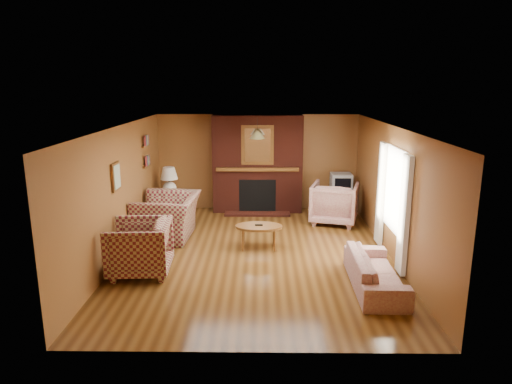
{
  "coord_description": "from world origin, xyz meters",
  "views": [
    {
      "loc": [
        0.1,
        -8.13,
        3.17
      ],
      "look_at": [
        -0.01,
        0.6,
        1.06
      ],
      "focal_mm": 32.0,
      "sensor_mm": 36.0,
      "label": 1
    }
  ],
  "objects_px": {
    "side_table": "(170,206)",
    "tv_stand": "(340,202)",
    "crt_tv": "(341,183)",
    "table_lamp": "(169,180)",
    "plaid_loveseat": "(168,217)",
    "floral_sofa": "(375,271)",
    "floral_armchair": "(334,203)",
    "coffee_table": "(259,228)",
    "fireplace": "(258,165)",
    "plaid_armchair": "(139,248)"
  },
  "relations": [
    {
      "from": "fireplace",
      "to": "plaid_armchair",
      "type": "xyz_separation_m",
      "value": [
        -1.95,
        -3.92,
        -0.72
      ]
    },
    {
      "from": "plaid_loveseat",
      "to": "table_lamp",
      "type": "bearing_deg",
      "value": -167.81
    },
    {
      "from": "plaid_armchair",
      "to": "tv_stand",
      "type": "distance_m",
      "value": 5.48
    },
    {
      "from": "floral_sofa",
      "to": "floral_armchair",
      "type": "xyz_separation_m",
      "value": [
        -0.12,
        3.41,
        0.21
      ]
    },
    {
      "from": "plaid_loveseat",
      "to": "side_table",
      "type": "height_order",
      "value": "plaid_loveseat"
    },
    {
      "from": "plaid_armchair",
      "to": "table_lamp",
      "type": "distance_m",
      "value": 3.42
    },
    {
      "from": "crt_tv",
      "to": "table_lamp",
      "type": "bearing_deg",
      "value": -175.26
    },
    {
      "from": "tv_stand",
      "to": "crt_tv",
      "type": "bearing_deg",
      "value": -93.88
    },
    {
      "from": "plaid_armchair",
      "to": "tv_stand",
      "type": "bearing_deg",
      "value": 129.5
    },
    {
      "from": "side_table",
      "to": "crt_tv",
      "type": "relative_size",
      "value": 1.06
    },
    {
      "from": "plaid_armchair",
      "to": "coffee_table",
      "type": "height_order",
      "value": "plaid_armchair"
    },
    {
      "from": "plaid_loveseat",
      "to": "plaid_armchair",
      "type": "bearing_deg",
      "value": -0.21
    },
    {
      "from": "floral_sofa",
      "to": "crt_tv",
      "type": "distance_m",
      "value": 4.25
    },
    {
      "from": "floral_armchair",
      "to": "table_lamp",
      "type": "distance_m",
      "value": 3.93
    },
    {
      "from": "fireplace",
      "to": "table_lamp",
      "type": "height_order",
      "value": "fireplace"
    },
    {
      "from": "floral_armchair",
      "to": "tv_stand",
      "type": "xyz_separation_m",
      "value": [
        0.27,
        0.81,
        -0.2
      ]
    },
    {
      "from": "plaid_armchair",
      "to": "floral_sofa",
      "type": "xyz_separation_m",
      "value": [
        3.85,
        -0.48,
        -0.2
      ]
    },
    {
      "from": "floral_sofa",
      "to": "table_lamp",
      "type": "height_order",
      "value": "table_lamp"
    },
    {
      "from": "side_table",
      "to": "tv_stand",
      "type": "height_order",
      "value": "tv_stand"
    },
    {
      "from": "side_table",
      "to": "tv_stand",
      "type": "bearing_deg",
      "value": 4.82
    },
    {
      "from": "floral_sofa",
      "to": "floral_armchair",
      "type": "relative_size",
      "value": 1.76
    },
    {
      "from": "table_lamp",
      "to": "crt_tv",
      "type": "xyz_separation_m",
      "value": [
        4.15,
        0.34,
        -0.14
      ]
    },
    {
      "from": "coffee_table",
      "to": "crt_tv",
      "type": "distance_m",
      "value": 3.21
    },
    {
      "from": "crt_tv",
      "to": "side_table",
      "type": "bearing_deg",
      "value": -175.26
    },
    {
      "from": "floral_sofa",
      "to": "crt_tv",
      "type": "height_order",
      "value": "crt_tv"
    },
    {
      "from": "fireplace",
      "to": "floral_armchair",
      "type": "xyz_separation_m",
      "value": [
        1.78,
        -0.99,
        -0.71
      ]
    },
    {
      "from": "crt_tv",
      "to": "tv_stand",
      "type": "bearing_deg",
      "value": 90.0
    },
    {
      "from": "fireplace",
      "to": "tv_stand",
      "type": "height_order",
      "value": "fireplace"
    },
    {
      "from": "fireplace",
      "to": "plaid_armchair",
      "type": "height_order",
      "value": "fireplace"
    },
    {
      "from": "plaid_loveseat",
      "to": "tv_stand",
      "type": "distance_m",
      "value": 4.33
    },
    {
      "from": "fireplace",
      "to": "tv_stand",
      "type": "relative_size",
      "value": 4.43
    },
    {
      "from": "table_lamp",
      "to": "tv_stand",
      "type": "xyz_separation_m",
      "value": [
        4.15,
        0.35,
        -0.64
      ]
    },
    {
      "from": "floral_armchair",
      "to": "coffee_table",
      "type": "relative_size",
      "value": 1.13
    },
    {
      "from": "side_table",
      "to": "crt_tv",
      "type": "bearing_deg",
      "value": 4.74
    },
    {
      "from": "floral_sofa",
      "to": "side_table",
      "type": "height_order",
      "value": "side_table"
    },
    {
      "from": "fireplace",
      "to": "side_table",
      "type": "height_order",
      "value": "fireplace"
    },
    {
      "from": "table_lamp",
      "to": "tv_stand",
      "type": "bearing_deg",
      "value": 4.82
    },
    {
      "from": "plaid_loveseat",
      "to": "side_table",
      "type": "bearing_deg",
      "value": -167.81
    },
    {
      "from": "plaid_loveseat",
      "to": "coffee_table",
      "type": "xyz_separation_m",
      "value": [
        1.9,
        -0.61,
        -0.04
      ]
    },
    {
      "from": "floral_sofa",
      "to": "crt_tv",
      "type": "xyz_separation_m",
      "value": [
        0.15,
        4.21,
        0.51
      ]
    },
    {
      "from": "crt_tv",
      "to": "plaid_loveseat",
      "type": "bearing_deg",
      "value": -154.44
    },
    {
      "from": "tv_stand",
      "to": "fireplace",
      "type": "bearing_deg",
      "value": 170.97
    },
    {
      "from": "crt_tv",
      "to": "plaid_armchair",
      "type": "bearing_deg",
      "value": -136.97
    },
    {
      "from": "plaid_armchair",
      "to": "crt_tv",
      "type": "distance_m",
      "value": 5.48
    },
    {
      "from": "coffee_table",
      "to": "floral_armchair",
      "type": "bearing_deg",
      "value": 44.23
    },
    {
      "from": "fireplace",
      "to": "plaid_armchair",
      "type": "distance_m",
      "value": 4.44
    },
    {
      "from": "table_lamp",
      "to": "crt_tv",
      "type": "distance_m",
      "value": 4.17
    },
    {
      "from": "fireplace",
      "to": "coffee_table",
      "type": "distance_m",
      "value": 2.78
    },
    {
      "from": "tv_stand",
      "to": "table_lamp",
      "type": "bearing_deg",
      "value": -179.06
    },
    {
      "from": "crt_tv",
      "to": "floral_armchair",
      "type": "bearing_deg",
      "value": -108.86
    }
  ]
}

